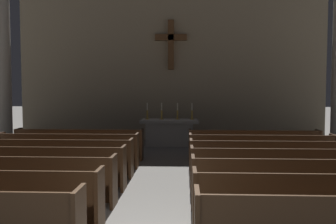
{
  "coord_description": "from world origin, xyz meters",
  "views": [
    {
      "loc": [
        0.58,
        -4.47,
        2.18
      ],
      "look_at": [
        0.0,
        8.25,
        1.37
      ],
      "focal_mm": 39.65,
      "sensor_mm": 36.0,
      "label": 1
    }
  ],
  "objects": [
    {
      "name": "pew_right_row_5",
      "position": [
        2.64,
        4.43,
        0.48
      ],
      "size": [
        3.89,
        0.5,
        0.95
      ],
      "color": "#422B19",
      "rests_on": "ground"
    },
    {
      "name": "pew_right_row_2",
      "position": [
        2.64,
        1.08,
        0.48
      ],
      "size": [
        3.89,
        0.5,
        0.95
      ],
      "color": "#422B19",
      "rests_on": "ground"
    },
    {
      "name": "altar",
      "position": [
        0.0,
        9.52,
        0.53
      ],
      "size": [
        2.2,
        0.9,
        1.01
      ],
      "color": "#A8A399",
      "rests_on": "ground"
    },
    {
      "name": "candlestick_outer_left",
      "position": [
        -0.85,
        9.52,
        1.21
      ],
      "size": [
        0.16,
        0.16,
        0.62
      ],
      "color": "#B79338",
      "rests_on": "altar"
    },
    {
      "name": "pew_right_row_6",
      "position": [
        2.64,
        5.54,
        0.48
      ],
      "size": [
        3.89,
        0.5,
        0.95
      ],
      "color": "#422B19",
      "rests_on": "ground"
    },
    {
      "name": "pew_right_row_4",
      "position": [
        2.64,
        3.31,
        0.48
      ],
      "size": [
        3.89,
        0.5,
        0.95
      ],
      "color": "#422B19",
      "rests_on": "ground"
    },
    {
      "name": "column_left_second",
      "position": [
        -5.87,
        8.37,
        2.9
      ],
      "size": [
        0.92,
        0.92,
        5.96
      ],
      "color": "#ADA89E",
      "rests_on": "ground"
    },
    {
      "name": "apse_with_cross",
      "position": [
        0.0,
        11.16,
        3.62
      ],
      "size": [
        12.73,
        0.49,
        7.22
      ],
      "color": "gray",
      "rests_on": "ground"
    },
    {
      "name": "pew_right_row_3",
      "position": [
        2.64,
        2.19,
        0.48
      ],
      "size": [
        3.89,
        0.5,
        0.95
      ],
      "color": "#422B19",
      "rests_on": "ground"
    },
    {
      "name": "pew_left_row_6",
      "position": [
        -2.64,
        5.54,
        0.48
      ],
      "size": [
        3.89,
        0.5,
        0.95
      ],
      "color": "#422B19",
      "rests_on": "ground"
    },
    {
      "name": "candlestick_inner_right",
      "position": [
        0.3,
        9.52,
        1.21
      ],
      "size": [
        0.16,
        0.16,
        0.62
      ],
      "color": "#B79338",
      "rests_on": "altar"
    },
    {
      "name": "pew_right_row_7",
      "position": [
        2.64,
        6.66,
        0.48
      ],
      "size": [
        3.89,
        0.5,
        0.95
      ],
      "color": "#422B19",
      "rests_on": "ground"
    },
    {
      "name": "pew_left_row_5",
      "position": [
        -2.64,
        4.43,
        0.48
      ],
      "size": [
        3.89,
        0.5,
        0.95
      ],
      "color": "#422B19",
      "rests_on": "ground"
    },
    {
      "name": "pew_left_row_7",
      "position": [
        -2.64,
        6.66,
        0.48
      ],
      "size": [
        3.89,
        0.5,
        0.95
      ],
      "color": "#422B19",
      "rests_on": "ground"
    },
    {
      "name": "pew_left_row_3",
      "position": [
        -2.64,
        2.19,
        0.48
      ],
      "size": [
        3.89,
        0.5,
        0.95
      ],
      "color": "#422B19",
      "rests_on": "ground"
    },
    {
      "name": "pew_left_row_4",
      "position": [
        -2.64,
        3.31,
        0.48
      ],
      "size": [
        3.89,
        0.5,
        0.95
      ],
      "color": "#422B19",
      "rests_on": "ground"
    },
    {
      "name": "candlestick_inner_left",
      "position": [
        -0.3,
        9.52,
        1.21
      ],
      "size": [
        0.16,
        0.16,
        0.62
      ],
      "color": "#B79338",
      "rests_on": "altar"
    },
    {
      "name": "candlestick_outer_right",
      "position": [
        0.85,
        9.52,
        1.21
      ],
      "size": [
        0.16,
        0.16,
        0.62
      ],
      "color": "#B79338",
      "rests_on": "altar"
    }
  ]
}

